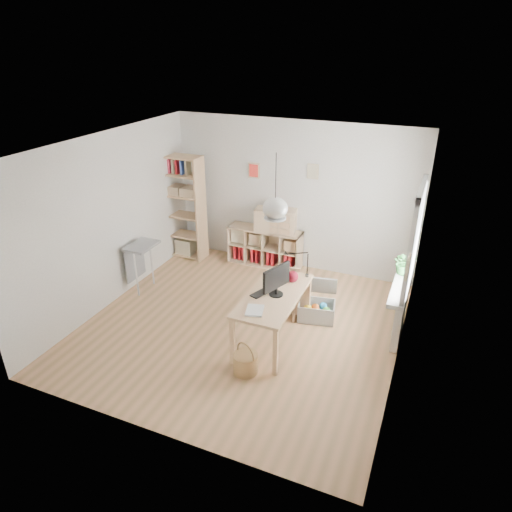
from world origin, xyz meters
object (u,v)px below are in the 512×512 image
at_px(desk, 273,300).
at_px(tall_bookshelf, 183,203).
at_px(monitor, 276,279).
at_px(drawer_chest, 276,220).
at_px(cube_shelf, 265,249).
at_px(chair, 286,289).
at_px(storage_chest, 317,306).

relative_size(desk, tall_bookshelf, 0.75).
bearing_deg(monitor, drawer_chest, 131.74).
bearing_deg(cube_shelf, chair, -57.44).
bearing_deg(cube_shelf, monitor, -64.61).
height_order(chair, storage_chest, chair).
xyz_separation_m(cube_shelf, drawer_chest, (0.23, -0.04, 0.63)).
xyz_separation_m(cube_shelf, chair, (0.97, -1.52, 0.14)).
xyz_separation_m(desk, tall_bookshelf, (-2.59, 1.95, 0.43)).
bearing_deg(tall_bookshelf, drawer_chest, 7.63).
bearing_deg(chair, monitor, -90.86).
bearing_deg(storage_chest, monitor, -126.29).
distance_m(tall_bookshelf, monitor, 3.27).
bearing_deg(drawer_chest, storage_chest, -57.84).
bearing_deg(tall_bookshelf, monitor, -36.58).
bearing_deg(chair, cube_shelf, 114.66).
height_order(storage_chest, drawer_chest, drawer_chest).
bearing_deg(storage_chest, tall_bookshelf, 148.72).
distance_m(cube_shelf, tall_bookshelf, 1.77).
distance_m(tall_bookshelf, drawer_chest, 1.81).
xyz_separation_m(tall_bookshelf, drawer_chest, (1.79, 0.24, -0.16)).
bearing_deg(storage_chest, desk, -128.11).
xyz_separation_m(tall_bookshelf, chair, (2.53, -1.24, -0.65)).
height_order(cube_shelf, drawer_chest, drawer_chest).
xyz_separation_m(desk, cube_shelf, (-1.02, 2.23, -0.36)).
bearing_deg(drawer_chest, cube_shelf, 160.37).
distance_m(tall_bookshelf, chair, 2.89).
distance_m(chair, monitor, 0.91).
bearing_deg(monitor, desk, -151.28).
xyz_separation_m(cube_shelf, tall_bookshelf, (-1.56, -0.28, 0.79)).
relative_size(desk, chair, 1.96).
bearing_deg(chair, drawer_chest, 108.78).
relative_size(storage_chest, monitor, 1.48).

